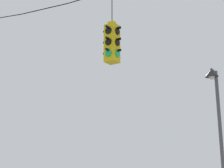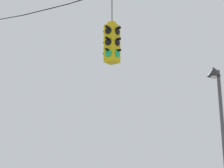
{
  "view_description": "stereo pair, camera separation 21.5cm",
  "coord_description": "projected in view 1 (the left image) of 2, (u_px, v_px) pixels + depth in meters",
  "views": [
    {
      "loc": [
        3.57,
        -7.7,
        1.83
      ],
      "look_at": [
        -1.47,
        -0.14,
        4.18
      ],
      "focal_mm": 55.0,
      "sensor_mm": 36.0,
      "label": 1
    },
    {
      "loc": [
        3.74,
        -7.58,
        1.83
      ],
      "look_at": [
        -1.47,
        -0.14,
        4.18
      ],
      "focal_mm": 55.0,
      "sensor_mm": 36.0,
      "label": 2
    }
  ],
  "objects": [
    {
      "name": "street_lamp",
      "position": [
        217.0,
        113.0,
        11.47
      ],
      "size": [
        0.45,
        0.78,
        5.28
      ],
      "color": "#515156",
      "rests_on": "ground_plane"
    },
    {
      "name": "traffic_light_over_intersection",
      "position": [
        112.0,
        43.0,
        9.68
      ],
      "size": [
        0.58,
        0.58,
        2.22
      ],
      "color": "yellow"
    }
  ]
}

